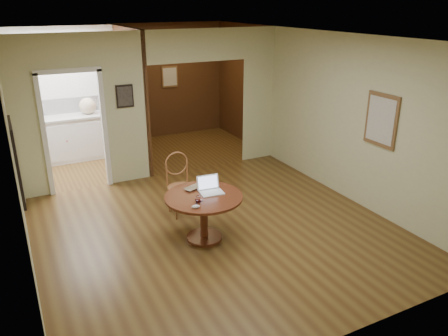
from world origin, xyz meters
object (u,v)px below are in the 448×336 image
open_laptop (210,188)px  closed_laptop (198,188)px  chair (179,180)px  dining_table (204,207)px

open_laptop → closed_laptop: bearing=130.4°
chair → open_laptop: 0.89m
chair → open_laptop: size_ratio=2.93×
chair → closed_laptop: size_ratio=2.83×
dining_table → closed_laptop: (0.02, 0.25, 0.19)m
dining_table → chair: 0.94m
open_laptop → closed_laptop: 0.20m
chair → closed_laptop: chair is taller
chair → open_laptop: bearing=-82.2°
dining_table → chair: (0.01, 0.94, 0.05)m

